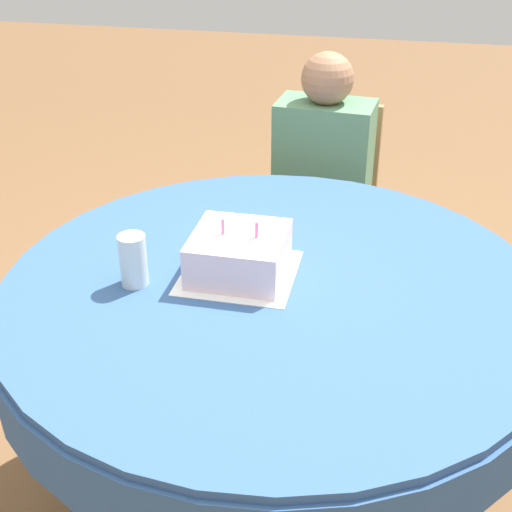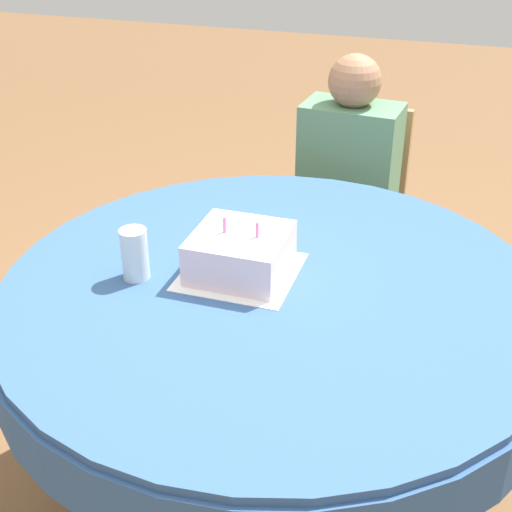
{
  "view_description": "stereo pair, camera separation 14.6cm",
  "coord_description": "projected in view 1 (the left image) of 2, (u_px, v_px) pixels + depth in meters",
  "views": [
    {
      "loc": [
        0.26,
        -1.4,
        1.62
      ],
      "look_at": [
        -0.04,
        0.01,
        0.81
      ],
      "focal_mm": 50.0,
      "sensor_mm": 36.0,
      "label": 1
    },
    {
      "loc": [
        0.4,
        -1.36,
        1.62
      ],
      "look_at": [
        -0.04,
        0.01,
        0.81
      ],
      "focal_mm": 50.0,
      "sensor_mm": 36.0,
      "label": 2
    }
  ],
  "objects": [
    {
      "name": "dining_table",
      "position": [
        274.0,
        312.0,
        1.71
      ],
      "size": [
        1.3,
        1.3,
        0.74
      ],
      "color": "#335689",
      "rests_on": "ground_plane"
    },
    {
      "name": "napkin",
      "position": [
        239.0,
        273.0,
        1.71
      ],
      "size": [
        0.27,
        0.27,
        0.0
      ],
      "color": "white",
      "rests_on": "dining_table"
    },
    {
      "name": "drinking_glass",
      "position": [
        133.0,
        260.0,
        1.63
      ],
      "size": [
        0.06,
        0.06,
        0.13
      ],
      "color": "silver",
      "rests_on": "dining_table"
    },
    {
      "name": "ground_plane",
      "position": [
        271.0,
        504.0,
        2.04
      ],
      "size": [
        12.0,
        12.0,
        0.0
      ],
      "primitive_type": "plane",
      "color": "brown"
    },
    {
      "name": "person",
      "position": [
        322.0,
        182.0,
        2.47
      ],
      "size": [
        0.34,
        0.31,
        1.07
      ],
      "rotation": [
        0.0,
        0.0,
        -0.08
      ],
      "color": "#9E7051",
      "rests_on": "ground_plane"
    },
    {
      "name": "chair",
      "position": [
        325.0,
        215.0,
        2.62
      ],
      "size": [
        0.4,
        0.4,
        0.86
      ],
      "rotation": [
        0.0,
        0.0,
        -0.08
      ],
      "color": "#A37A4C",
      "rests_on": "ground_plane"
    },
    {
      "name": "birthday_cake",
      "position": [
        239.0,
        254.0,
        1.68
      ],
      "size": [
        0.22,
        0.22,
        0.14
      ],
      "color": "silver",
      "rests_on": "dining_table"
    }
  ]
}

